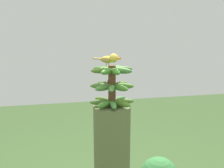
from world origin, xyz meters
TOP-DOWN VIEW (x-y plane):
  - banana_bunch at (0.00, 0.00)m, footprint 0.31×0.31m
  - perched_bird at (-0.03, 0.02)m, footprint 0.14×0.17m

SIDE VIEW (x-z plane):
  - banana_bunch at x=0.00m, z-range 1.08..1.37m
  - perched_bird at x=-0.03m, z-range 1.37..1.46m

